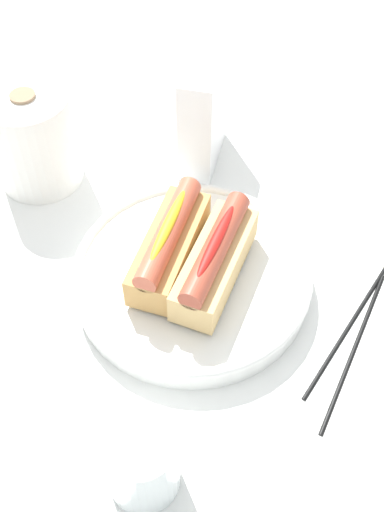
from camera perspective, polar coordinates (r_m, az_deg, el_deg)
ground_plane at (r=0.72m, az=0.57°, el=-3.48°), size 2.40×2.40×0.00m
serving_bowl at (r=0.71m, az=0.00°, el=-1.83°), size 0.27×0.27×0.03m
hotdog_front at (r=0.67m, az=2.16°, el=-0.33°), size 0.15×0.05×0.06m
hotdog_back at (r=0.68m, az=-2.11°, el=1.15°), size 0.15×0.06×0.06m
water_glass at (r=0.58m, az=-4.63°, el=-18.54°), size 0.07×0.07×0.09m
paper_towel_roll at (r=0.83m, az=-14.42°, el=10.42°), size 0.11×0.11×0.13m
napkin_box at (r=0.83m, az=1.03°, el=13.03°), size 0.12×0.06×0.15m
chopstick_near at (r=0.71m, az=14.43°, el=-6.09°), size 0.22×0.05×0.01m
chopstick_far at (r=0.70m, az=14.77°, el=-8.32°), size 0.22×0.02×0.01m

